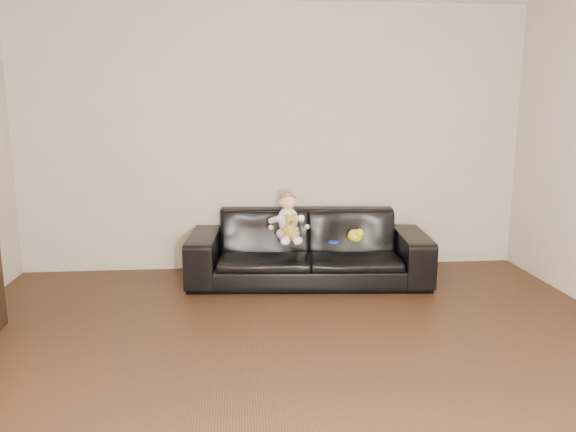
{
  "coord_description": "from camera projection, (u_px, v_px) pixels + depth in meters",
  "views": [
    {
      "loc": [
        -0.36,
        -2.81,
        1.63
      ],
      "look_at": [
        0.09,
        2.14,
        0.65
      ],
      "focal_mm": 35.0,
      "sensor_mm": 36.0,
      "label": 1
    }
  ],
  "objects": [
    {
      "name": "teddy_bear",
      "position": [
        291.0,
        226.0,
        4.95
      ],
      "size": [
        0.13,
        0.13,
        0.22
      ],
      "rotation": [
        0.0,
        0.0,
        0.19
      ],
      "color": "#B98C34",
      "rests_on": "sofa"
    },
    {
      "name": "baby",
      "position": [
        288.0,
        219.0,
        5.07
      ],
      "size": [
        0.32,
        0.39,
        0.43
      ],
      "rotation": [
        0.0,
        0.0,
        0.24
      ],
      "color": "silver",
      "rests_on": "sofa"
    },
    {
      "name": "toy_green",
      "position": [
        355.0,
        236.0,
        5.02
      ],
      "size": [
        0.14,
        0.17,
        0.11
      ],
      "primitive_type": "ellipsoid",
      "rotation": [
        0.0,
        0.0,
        -0.04
      ],
      "color": "#CFDB19",
      "rests_on": "sofa"
    },
    {
      "name": "toy_rattle",
      "position": [
        350.0,
        237.0,
        5.08
      ],
      "size": [
        0.07,
        0.07,
        0.06
      ],
      "primitive_type": "sphere",
      "rotation": [
        0.0,
        0.0,
        0.15
      ],
      "color": "red",
      "rests_on": "sofa"
    },
    {
      "name": "floor",
      "position": [
        307.0,
        406.0,
        3.1
      ],
      "size": [
        5.5,
        5.5,
        0.0
      ],
      "primitive_type": "plane",
      "color": "#3E2516",
      "rests_on": "ground"
    },
    {
      "name": "toy_blue_disc",
      "position": [
        334.0,
        242.0,
        5.01
      ],
      "size": [
        0.11,
        0.11,
        0.01
      ],
      "primitive_type": "cylinder",
      "rotation": [
        0.0,
        0.0,
        -0.23
      ],
      "color": "#1B2BDD",
      "rests_on": "sofa"
    },
    {
      "name": "sofa",
      "position": [
        308.0,
        247.0,
        5.26
      ],
      "size": [
        2.28,
        1.04,
        0.65
      ],
      "primitive_type": "imported",
      "rotation": [
        0.0,
        0.0,
        -0.08
      ],
      "color": "black",
      "rests_on": "floor"
    },
    {
      "name": "wall_back",
      "position": [
        273.0,
        139.0,
        5.53
      ],
      "size": [
        5.0,
        0.0,
        5.0
      ],
      "primitive_type": "plane",
      "rotation": [
        1.57,
        0.0,
        0.0
      ],
      "color": "#BFB5A1",
      "rests_on": "ground"
    }
  ]
}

